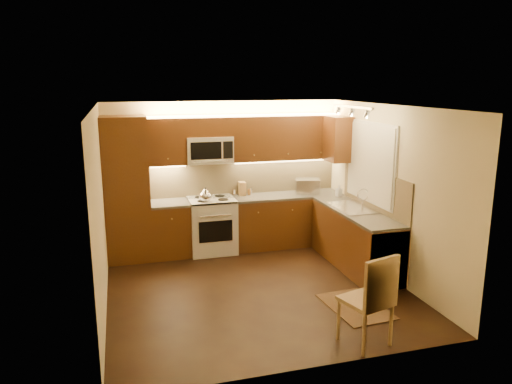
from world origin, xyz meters
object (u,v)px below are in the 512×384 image
object	(u,v)px
stove	(212,225)
dining_chair	(366,298)
toaster_oven	(307,186)
kettle	(205,195)
knife_block	(242,189)
microwave	(209,150)
sink	(352,203)
soap_bottle	(339,191)

from	to	relation	value
stove	dining_chair	world-z (taller)	dining_chair
toaster_oven	stove	bearing A→B (deg)	-162.01
kettle	dining_chair	size ratio (longest dim) A/B	0.23
kettle	toaster_oven	size ratio (longest dim) A/B	0.58
knife_block	dining_chair	xyz separation A→B (m)	(0.47, -3.56, -0.49)
knife_block	kettle	bearing A→B (deg)	-151.43
microwave	sink	bearing A→B (deg)	-32.21
stove	microwave	bearing A→B (deg)	90.00
stove	toaster_oven	size ratio (longest dim) A/B	2.21
dining_chair	kettle	bearing A→B (deg)	94.26
knife_block	soap_bottle	world-z (taller)	knife_block
sink	soap_bottle	distance (m)	0.80
stove	knife_block	bearing A→B (deg)	18.04
dining_chair	sink	bearing A→B (deg)	51.01
kettle	microwave	bearing A→B (deg)	73.71
stove	microwave	world-z (taller)	microwave
stove	dining_chair	distance (m)	3.53
microwave	kettle	xyz separation A→B (m)	(-0.13, -0.32, -0.68)
toaster_oven	knife_block	world-z (taller)	toaster_oven
stove	soap_bottle	bearing A→B (deg)	-8.86
kettle	dining_chair	bearing A→B (deg)	-63.64
kettle	knife_block	world-z (taller)	kettle
microwave	knife_block	size ratio (longest dim) A/B	3.27
soap_bottle	stove	bearing A→B (deg)	159.94
microwave	sink	xyz separation A→B (m)	(2.00, -1.26, -0.74)
microwave	kettle	size ratio (longest dim) A/B	3.17
microwave	toaster_oven	size ratio (longest dim) A/B	1.83
microwave	knife_block	world-z (taller)	microwave
microwave	soap_bottle	size ratio (longest dim) A/B	3.92
microwave	toaster_oven	distance (m)	1.86
kettle	soap_bottle	xyz separation A→B (m)	(2.28, -0.15, -0.04)
stove	knife_block	xyz separation A→B (m)	(0.57, 0.19, 0.56)
microwave	toaster_oven	bearing A→B (deg)	-3.06
stove	toaster_oven	xyz separation A→B (m)	(1.72, 0.04, 0.56)
dining_chair	microwave	bearing A→B (deg)	90.57
kettle	toaster_oven	bearing A→B (deg)	13.13
microwave	kettle	world-z (taller)	microwave
microwave	kettle	distance (m)	0.76
sink	knife_block	distance (m)	1.94
sink	toaster_oven	distance (m)	1.20
soap_bottle	dining_chair	bearing A→B (deg)	-121.13
microwave	toaster_oven	xyz separation A→B (m)	(1.72, -0.09, -0.70)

